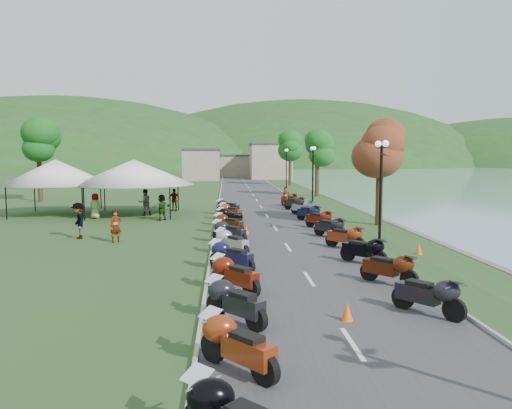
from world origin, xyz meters
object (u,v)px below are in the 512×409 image
object	(u,v)px
pedestrian_b	(145,215)
pedestrian_c	(79,239)
vendor_tent_main	(135,187)
pedestrian_a	(116,242)

from	to	relation	value
pedestrian_b	pedestrian_c	bearing A→B (deg)	54.37
vendor_tent_main	pedestrian_b	distance (m)	2.18
pedestrian_b	pedestrian_c	size ratio (longest dim) A/B	1.01
vendor_tent_main	pedestrian_a	xyz separation A→B (m)	(1.08, -11.34, -2.00)
pedestrian_c	pedestrian_b	bearing A→B (deg)	144.24
vendor_tent_main	pedestrian_a	bearing A→B (deg)	-84.54
pedestrian_c	vendor_tent_main	bearing A→B (deg)	148.90
vendor_tent_main	pedestrian_c	xyz separation A→B (m)	(-1.08, -10.12, -2.00)
vendor_tent_main	pedestrian_b	bearing A→B (deg)	-26.94
vendor_tent_main	pedestrian_c	distance (m)	10.38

